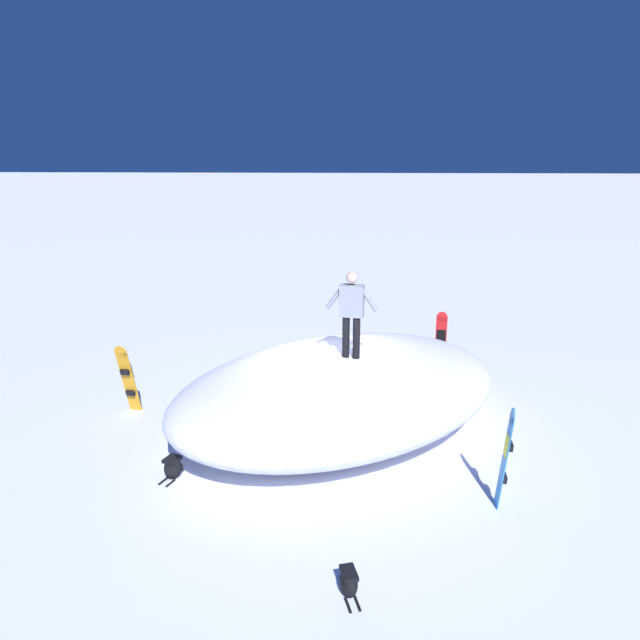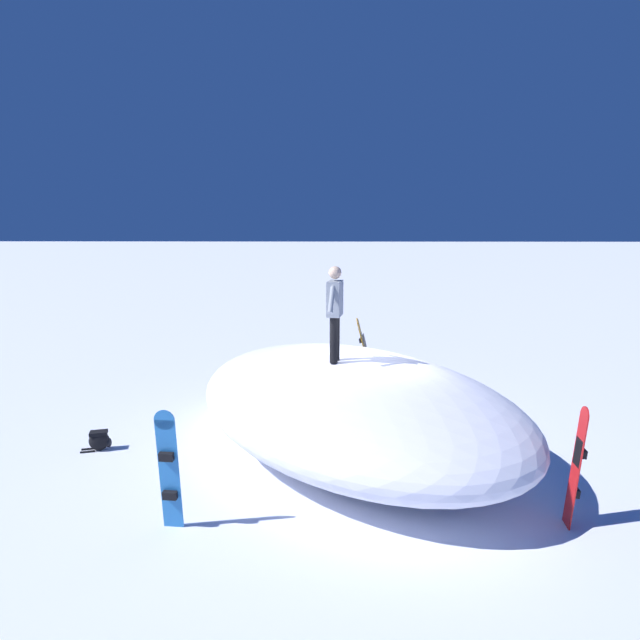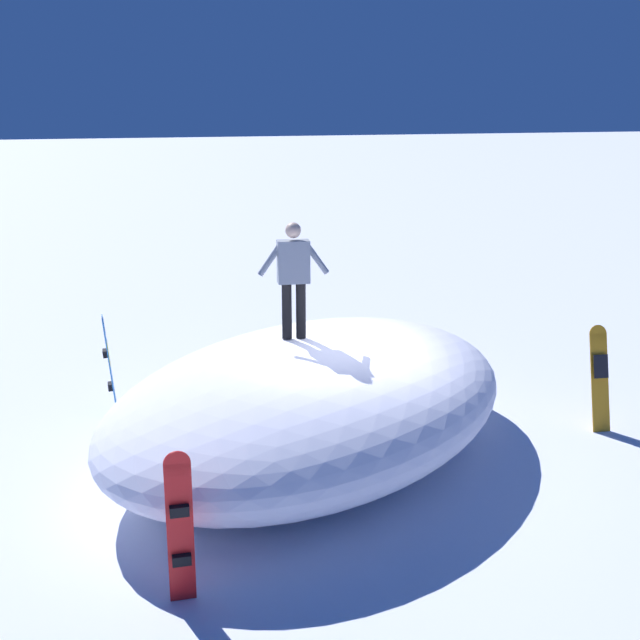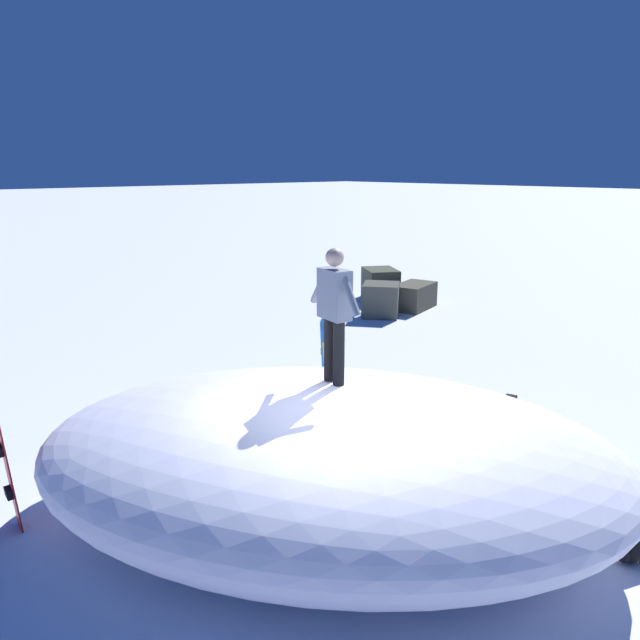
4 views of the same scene
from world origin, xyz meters
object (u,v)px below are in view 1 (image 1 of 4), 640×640
Objects in this scene: snowboard_primary_upright at (506,456)px; snowboard_secondary_upright at (128,378)px; backpack_far at (173,467)px; snowboarder_standing at (352,309)px; snowboard_tertiary_upright at (440,344)px; backpack_near at (349,582)px.

snowboard_secondary_upright is at bearing -22.81° from snowboard_primary_upright.
backpack_far is (-1.64, 2.44, -0.63)m from snowboard_secondary_upright.
snowboarder_standing reaches higher than snowboard_tertiary_upright.
snowboard_tertiary_upright is at bearing -160.83° from snowboard_secondary_upright.
backpack_near is (0.01, 4.25, -2.45)m from snowboarder_standing.
snowboard_tertiary_upright is at bearing -124.54° from snowboarder_standing.
snowboard_tertiary_upright is 3.17× the size of backpack_far.
snowboard_tertiary_upright is 3.06× the size of backpack_near.
snowboard_secondary_upright is 0.95× the size of snowboard_tertiary_upright.
snowboard_primary_upright is at bearing 137.97° from snowboarder_standing.
snowboard_tertiary_upright is 7.19m from backpack_far.
backpack_near is (2.44, 2.06, -0.70)m from snowboard_primary_upright.
snowboard_primary_upright is at bearing 157.19° from snowboard_secondary_upright.
backpack_near is (-4.69, 5.06, -0.65)m from snowboard_secondary_upright.
snowboard_secondary_upright is 7.33m from snowboard_tertiary_upright.
snowboarder_standing is 3.08× the size of backpack_far.
snowboard_secondary_upright is at bearing -47.17° from backpack_near.
snowboard_tertiary_upright is (-2.21, -3.22, -1.76)m from snowboarder_standing.
snowboarder_standing is 3.71m from snowboard_primary_upright.
backpack_near is at bearing 139.25° from backpack_far.
backpack_near is at bearing 89.82° from snowboarder_standing.
snowboard_secondary_upright is 6.93m from backpack_near.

